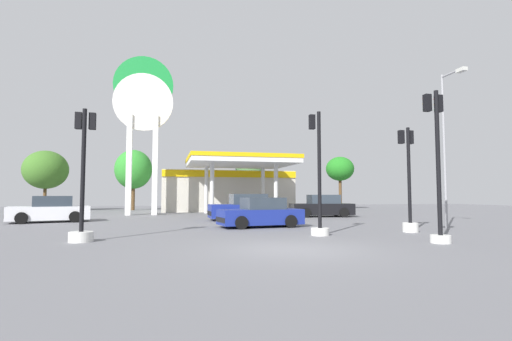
{
  "coord_description": "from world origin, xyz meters",
  "views": [
    {
      "loc": [
        -3.56,
        -10.31,
        1.55
      ],
      "look_at": [
        1.47,
        10.66,
        2.95
      ],
      "focal_mm": 26.39,
      "sensor_mm": 36.0,
      "label": 1
    }
  ],
  "objects_px": {
    "corner_streetlamp": "(447,135)",
    "tree_2": "(250,168)",
    "car_0": "(246,208)",
    "car_2": "(322,207)",
    "car_3": "(261,214)",
    "traffic_signal_0": "(319,196)",
    "tree_1": "(133,170)",
    "traffic_signal_2": "(438,176)",
    "traffic_signal_1": "(409,193)",
    "station_pole_sign": "(143,113)",
    "tree_3": "(340,169)",
    "car_1": "(50,210)",
    "traffic_signal_3": "(82,199)",
    "tree_0": "(46,170)"
  },
  "relations": [
    {
      "from": "corner_streetlamp",
      "to": "tree_2",
      "type": "bearing_deg",
      "value": 100.0
    },
    {
      "from": "car_0",
      "to": "corner_streetlamp",
      "type": "bearing_deg",
      "value": -47.27
    },
    {
      "from": "car_2",
      "to": "car_3",
      "type": "xyz_separation_m",
      "value": [
        -6.32,
        -7.3,
        -0.06
      ]
    },
    {
      "from": "traffic_signal_0",
      "to": "tree_1",
      "type": "height_order",
      "value": "tree_1"
    },
    {
      "from": "traffic_signal_2",
      "to": "traffic_signal_1",
      "type": "bearing_deg",
      "value": 68.78
    },
    {
      "from": "station_pole_sign",
      "to": "car_2",
      "type": "distance_m",
      "value": 15.45
    },
    {
      "from": "tree_2",
      "to": "tree_3",
      "type": "bearing_deg",
      "value": 0.29
    },
    {
      "from": "car_1",
      "to": "corner_streetlamp",
      "type": "distance_m",
      "value": 21.24
    },
    {
      "from": "traffic_signal_1",
      "to": "traffic_signal_2",
      "type": "height_order",
      "value": "traffic_signal_2"
    },
    {
      "from": "car_3",
      "to": "traffic_signal_2",
      "type": "height_order",
      "value": "traffic_signal_2"
    },
    {
      "from": "tree_1",
      "to": "tree_2",
      "type": "height_order",
      "value": "tree_1"
    },
    {
      "from": "traffic_signal_1",
      "to": "tree_3",
      "type": "distance_m",
      "value": 25.4
    },
    {
      "from": "traffic_signal_0",
      "to": "traffic_signal_1",
      "type": "bearing_deg",
      "value": 4.34
    },
    {
      "from": "traffic_signal_2",
      "to": "corner_streetlamp",
      "type": "bearing_deg",
      "value": 46.08
    },
    {
      "from": "car_2",
      "to": "traffic_signal_2",
      "type": "height_order",
      "value": "traffic_signal_2"
    },
    {
      "from": "traffic_signal_0",
      "to": "corner_streetlamp",
      "type": "xyz_separation_m",
      "value": [
        6.73,
        0.97,
        2.76
      ]
    },
    {
      "from": "traffic_signal_1",
      "to": "car_3",
      "type": "bearing_deg",
      "value": 145.2
    },
    {
      "from": "traffic_signal_1",
      "to": "tree_2",
      "type": "bearing_deg",
      "value": 93.7
    },
    {
      "from": "corner_streetlamp",
      "to": "car_0",
      "type": "bearing_deg",
      "value": 132.73
    },
    {
      "from": "traffic_signal_0",
      "to": "traffic_signal_2",
      "type": "bearing_deg",
      "value": -45.89
    },
    {
      "from": "traffic_signal_2",
      "to": "traffic_signal_3",
      "type": "bearing_deg",
      "value": 165.15
    },
    {
      "from": "station_pole_sign",
      "to": "tree_1",
      "type": "relative_size",
      "value": 2.03
    },
    {
      "from": "traffic_signal_1",
      "to": "traffic_signal_2",
      "type": "bearing_deg",
      "value": -111.22
    },
    {
      "from": "traffic_signal_1",
      "to": "tree_3",
      "type": "xyz_separation_m",
      "value": [
        8.52,
        23.77,
        2.73
      ]
    },
    {
      "from": "traffic_signal_3",
      "to": "corner_streetlamp",
      "type": "relative_size",
      "value": 0.62
    },
    {
      "from": "car_0",
      "to": "traffic_signal_3",
      "type": "height_order",
      "value": "traffic_signal_3"
    },
    {
      "from": "station_pole_sign",
      "to": "corner_streetlamp",
      "type": "xyz_separation_m",
      "value": [
        14.29,
        -15.66,
        -3.68
      ]
    },
    {
      "from": "station_pole_sign",
      "to": "traffic_signal_3",
      "type": "bearing_deg",
      "value": -93.04
    },
    {
      "from": "car_2",
      "to": "traffic_signal_1",
      "type": "relative_size",
      "value": 1.03
    },
    {
      "from": "car_1",
      "to": "traffic_signal_1",
      "type": "xyz_separation_m",
      "value": [
        16.33,
        -9.73,
        0.95
      ]
    },
    {
      "from": "traffic_signal_3",
      "to": "corner_streetlamp",
      "type": "height_order",
      "value": "corner_streetlamp"
    },
    {
      "from": "station_pole_sign",
      "to": "traffic_signal_2",
      "type": "relative_size",
      "value": 2.49
    },
    {
      "from": "car_0",
      "to": "car_3",
      "type": "distance_m",
      "value": 5.13
    },
    {
      "from": "station_pole_sign",
      "to": "car_1",
      "type": "xyz_separation_m",
      "value": [
        -4.58,
        -6.59,
        -7.28
      ]
    },
    {
      "from": "car_1",
      "to": "car_3",
      "type": "height_order",
      "value": "car_1"
    },
    {
      "from": "traffic_signal_1",
      "to": "tree_1",
      "type": "bearing_deg",
      "value": 116.72
    },
    {
      "from": "car_1",
      "to": "tree_0",
      "type": "xyz_separation_m",
      "value": [
        -4.76,
        15.76,
        3.26
      ]
    },
    {
      "from": "station_pole_sign",
      "to": "tree_1",
      "type": "bearing_deg",
      "value": 98.25
    },
    {
      "from": "tree_1",
      "to": "corner_streetlamp",
      "type": "height_order",
      "value": "corner_streetlamp"
    },
    {
      "from": "station_pole_sign",
      "to": "car_1",
      "type": "bearing_deg",
      "value": -124.81
    },
    {
      "from": "station_pole_sign",
      "to": "traffic_signal_2",
      "type": "distance_m",
      "value": 22.99
    },
    {
      "from": "traffic_signal_2",
      "to": "corner_streetlamp",
      "type": "distance_m",
      "value": 5.9
    },
    {
      "from": "tree_1",
      "to": "tree_2",
      "type": "relative_size",
      "value": 1.05
    },
    {
      "from": "car_2",
      "to": "tree_1",
      "type": "height_order",
      "value": "tree_1"
    },
    {
      "from": "tree_1",
      "to": "tree_3",
      "type": "distance_m",
      "value": 21.84
    },
    {
      "from": "car_2",
      "to": "corner_streetlamp",
      "type": "bearing_deg",
      "value": -80.86
    },
    {
      "from": "station_pole_sign",
      "to": "traffic_signal_0",
      "type": "relative_size",
      "value": 2.59
    },
    {
      "from": "car_0",
      "to": "tree_1",
      "type": "height_order",
      "value": "tree_1"
    },
    {
      "from": "traffic_signal_1",
      "to": "tree_2",
      "type": "height_order",
      "value": "tree_2"
    },
    {
      "from": "traffic_signal_0",
      "to": "traffic_signal_2",
      "type": "distance_m",
      "value": 4.23
    }
  ]
}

